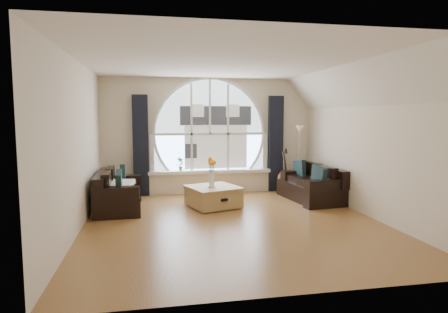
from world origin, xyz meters
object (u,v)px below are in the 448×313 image
sofa_left (119,189)px  potted_plant (180,164)px  guitar (284,170)px  sofa_right (310,182)px  vase_flowers (212,168)px  coffee_chest (213,196)px  floor_lamp (299,159)px

sofa_left → potted_plant: size_ratio=5.09×
sofa_left → guitar: 3.87m
sofa_right → potted_plant: potted_plant is taller
vase_flowers → guitar: vase_flowers is taller
sofa_left → coffee_chest: size_ratio=1.76×
guitar → floor_lamp: bearing=-35.1°
floor_lamp → vase_flowers: bearing=-153.2°
floor_lamp → sofa_left: bearing=-167.2°
vase_flowers → sofa_left: bearing=172.8°
vase_flowers → potted_plant: bearing=108.7°
vase_flowers → coffee_chest: bearing=56.8°
guitar → potted_plant: (-2.44, 0.27, 0.18)m
sofa_left → vase_flowers: bearing=-9.0°
coffee_chest → potted_plant: size_ratio=2.89×
floor_lamp → potted_plant: floor_lamp is taller
sofa_left → sofa_right: size_ratio=1.00×
floor_lamp → potted_plant: size_ratio=4.98×
sofa_right → vase_flowers: 2.27m
sofa_right → coffee_chest: 2.18m
sofa_right → vase_flowers: size_ratio=2.33×
sofa_right → coffee_chest: size_ratio=1.76×
vase_flowers → floor_lamp: floor_lamp is taller
coffee_chest → potted_plant: 1.60m
guitar → potted_plant: 2.46m
sofa_right → floor_lamp: 0.96m
sofa_left → vase_flowers: (1.80, -0.23, 0.40)m
coffee_chest → guitar: size_ratio=0.88×
sofa_left → guitar: bearing=13.2°
vase_flowers → potted_plant: (-0.51, 1.49, -0.09)m
sofa_right → guitar: bearing=98.6°
coffee_chest → guitar: 2.24m
floor_lamp → potted_plant: 2.81m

